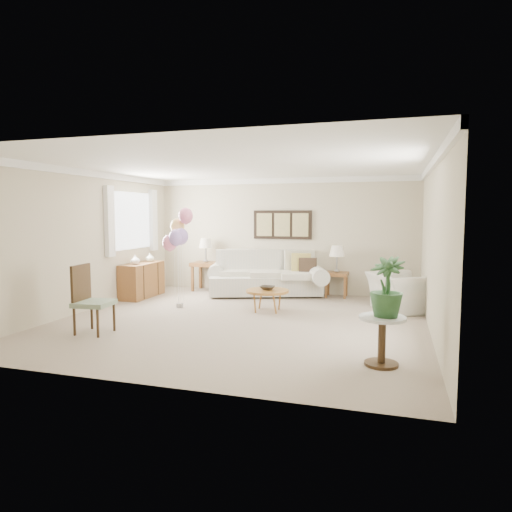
% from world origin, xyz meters
% --- Properties ---
extents(ground_plane, '(6.00, 6.00, 0.00)m').
position_xyz_m(ground_plane, '(0.00, 0.00, 0.00)').
color(ground_plane, tan).
extents(room_shell, '(6.04, 6.04, 2.60)m').
position_xyz_m(room_shell, '(-0.11, 0.09, 1.63)').
color(room_shell, '#BDB495').
rests_on(room_shell, ground).
extents(wall_art_triptych, '(1.35, 0.06, 0.65)m').
position_xyz_m(wall_art_triptych, '(0.00, 2.96, 1.55)').
color(wall_art_triptych, black).
rests_on(wall_art_triptych, ground).
extents(sofa, '(2.98, 1.75, 0.99)m').
position_xyz_m(sofa, '(-0.26, 2.57, 0.39)').
color(sofa, beige).
rests_on(sofa, ground).
extents(end_table_left, '(0.61, 0.56, 0.67)m').
position_xyz_m(end_table_left, '(-1.78, 2.71, 0.56)').
color(end_table_left, '#93552E').
rests_on(end_table_left, ground).
extents(end_table_right, '(0.49, 0.45, 0.54)m').
position_xyz_m(end_table_right, '(1.27, 2.75, 0.45)').
color(end_table_right, '#93552E').
rests_on(end_table_right, ground).
extents(lamp_left, '(0.32, 0.32, 0.56)m').
position_xyz_m(lamp_left, '(-1.78, 2.71, 1.10)').
color(lamp_left, gray).
rests_on(lamp_left, end_table_left).
extents(lamp_right, '(0.33, 0.33, 0.58)m').
position_xyz_m(lamp_right, '(1.27, 2.75, 0.98)').
color(lamp_right, gray).
rests_on(lamp_right, end_table_right).
extents(coffee_table, '(0.79, 0.79, 0.40)m').
position_xyz_m(coffee_table, '(0.23, 0.89, 0.37)').
color(coffee_table, '#8D5E22').
rests_on(coffee_table, ground).
extents(decor_bowl, '(0.29, 0.29, 0.07)m').
position_xyz_m(decor_bowl, '(0.22, 0.91, 0.43)').
color(decor_bowl, black).
rests_on(decor_bowl, coffee_table).
extents(armchair, '(1.33, 1.39, 0.70)m').
position_xyz_m(armchair, '(2.57, 1.65, 0.35)').
color(armchair, beige).
rests_on(armchair, ground).
extents(side_table, '(0.55, 0.55, 0.59)m').
position_xyz_m(side_table, '(2.34, -1.63, 0.45)').
color(side_table, silver).
rests_on(side_table, ground).
extents(potted_plant, '(0.51, 0.51, 0.71)m').
position_xyz_m(potted_plant, '(2.38, -1.63, 0.95)').
color(potted_plant, '#254B23').
rests_on(potted_plant, side_table).
extents(accent_chair, '(0.55, 0.55, 1.04)m').
position_xyz_m(accent_chair, '(-1.93, -1.37, 0.54)').
color(accent_chair, gray).
rests_on(accent_chair, ground).
extents(credenza, '(0.46, 1.20, 0.74)m').
position_xyz_m(credenza, '(-2.76, 1.50, 0.37)').
color(credenza, '#93552E').
rests_on(credenza, ground).
extents(vase_white, '(0.25, 0.25, 0.20)m').
position_xyz_m(vase_white, '(-2.74, 1.22, 0.84)').
color(vase_white, white).
rests_on(vase_white, credenza).
extents(vase_sage, '(0.21, 0.21, 0.19)m').
position_xyz_m(vase_sage, '(-2.74, 1.82, 0.83)').
color(vase_sage, beige).
rests_on(vase_sage, credenza).
extents(balloon_cluster, '(0.54, 0.55, 1.92)m').
position_xyz_m(balloon_cluster, '(-1.47, 0.69, 1.45)').
color(balloon_cluster, gray).
rests_on(balloon_cluster, ground).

